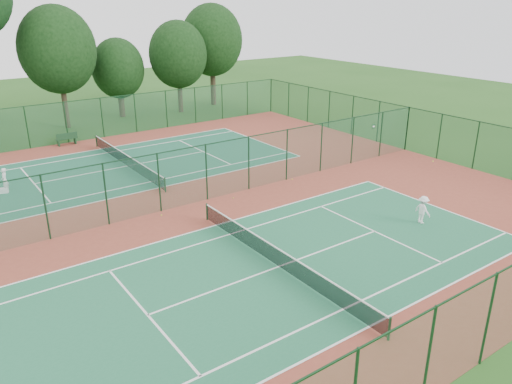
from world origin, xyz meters
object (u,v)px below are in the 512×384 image
Objects in this scene: player_near at (423,210)px; player_far at (5,180)px; bench at (67,139)px; kit_bag at (1,191)px.

player_far is at bearing 49.41° from player_near.
player_near is at bearing 65.00° from player_far.
bench is (6.32, 8.87, -0.26)m from player_far.
bench is 1.97× the size of kit_bag.
kit_bag is (-17.81, 18.16, -0.62)m from player_near.
player_far is 0.72m from kit_bag.
player_far reaches higher than bench.
player_far is 10.90m from bench.
kit_bag is (-6.66, -8.85, -0.38)m from bench.
kit_bag is at bearing -127.99° from bench.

